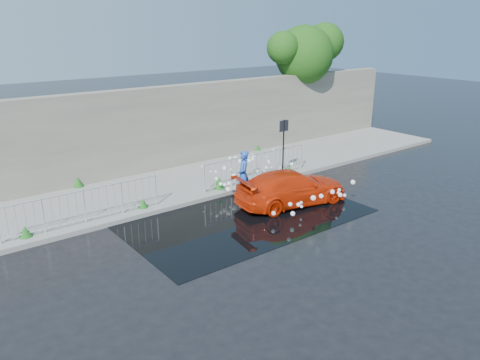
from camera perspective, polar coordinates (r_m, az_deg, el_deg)
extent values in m
plane|color=black|center=(14.77, 1.28, -6.03)|extent=(90.00, 90.00, 0.00)
cube|color=slate|center=(18.62, -8.41, -0.69)|extent=(30.00, 4.00, 0.15)
cube|color=slate|center=(16.99, -5.08, -2.43)|extent=(30.00, 0.25, 0.16)
cube|color=#645E54|center=(20.02, -11.79, 5.91)|extent=(30.00, 0.60, 3.50)
cube|color=black|center=(15.77, 0.41, -4.36)|extent=(8.00, 5.00, 0.01)
cylinder|color=black|center=(19.17, 5.29, 3.67)|extent=(0.06, 0.06, 2.50)
cube|color=black|center=(18.94, 5.38, 6.60)|extent=(0.45, 0.04, 0.45)
cylinder|color=#332114|center=(26.48, 7.16, 10.49)|extent=(0.36, 0.36, 5.00)
sphere|color=#103F0F|center=(25.36, 7.83, 14.88)|extent=(3.04, 3.04, 3.04)
sphere|color=#103F0F|center=(26.41, 10.28, 16.21)|extent=(2.05, 2.05, 2.05)
sphere|color=#103F0F|center=(24.30, 5.27, 15.76)|extent=(1.64, 1.64, 1.64)
cylinder|color=silver|center=(16.37, -10.22, -1.18)|extent=(0.05, 0.05, 1.10)
cylinder|color=silver|center=(15.30, -18.62, -1.23)|extent=(5.00, 0.04, 0.04)
cylinder|color=silver|center=(15.63, -18.27, -4.51)|extent=(5.00, 0.04, 0.04)
cylinder|color=silver|center=(17.32, -4.37, 0.17)|extent=(0.05, 0.05, 1.10)
cylinder|color=silver|center=(20.36, 7.46, 2.87)|extent=(0.05, 0.05, 1.10)
cylinder|color=silver|center=(18.59, 2.04, 3.17)|extent=(5.00, 0.04, 0.04)
cylinder|color=silver|center=(18.86, 2.00, 0.39)|extent=(5.00, 0.04, 0.04)
cone|color=#144B18|center=(15.25, -24.71, -5.72)|extent=(0.40, 0.40, 0.34)
cone|color=#144B18|center=(16.34, -11.78, -2.74)|extent=(0.36, 0.36, 0.34)
cone|color=#144B18|center=(17.83, -2.56, -0.34)|extent=(0.44, 0.44, 0.46)
cone|color=#144B18|center=(20.03, 5.89, 1.47)|extent=(0.38, 0.38, 0.29)
cone|color=#144B18|center=(19.08, -19.16, -0.21)|extent=(0.42, 0.42, 0.39)
cone|color=#144B18|center=(23.32, 2.14, 4.00)|extent=(0.34, 0.34, 0.29)
sphere|color=white|center=(18.53, 0.03, 2.32)|extent=(0.16, 0.16, 0.16)
sphere|color=white|center=(17.95, -4.64, 1.66)|extent=(0.07, 0.07, 0.07)
sphere|color=white|center=(17.59, -3.63, 1.06)|extent=(0.09, 0.09, 0.09)
sphere|color=white|center=(19.04, -0.57, 2.75)|extent=(0.12, 0.12, 0.12)
sphere|color=white|center=(18.72, 0.35, 2.39)|extent=(0.06, 0.06, 0.06)
sphere|color=white|center=(16.65, 0.99, -1.66)|extent=(0.11, 0.11, 0.11)
sphere|color=white|center=(17.95, 3.02, -0.05)|extent=(0.11, 0.11, 0.11)
sphere|color=white|center=(18.47, 3.21, 1.53)|extent=(0.10, 0.10, 0.10)
sphere|color=white|center=(18.93, 3.44, 2.36)|extent=(0.08, 0.08, 0.08)
sphere|color=white|center=(18.17, 2.97, 1.10)|extent=(0.07, 0.07, 0.07)
sphere|color=white|center=(17.26, 0.40, 0.01)|extent=(0.11, 0.11, 0.11)
sphere|color=white|center=(17.87, -1.11, 1.27)|extent=(0.08, 0.08, 0.08)
sphere|color=white|center=(18.59, 0.60, 2.20)|extent=(0.16, 0.16, 0.16)
sphere|color=white|center=(18.84, 3.57, 2.15)|extent=(0.09, 0.09, 0.09)
sphere|color=white|center=(18.97, 1.05, 2.95)|extent=(0.16, 0.16, 0.16)
sphere|color=white|center=(17.85, 3.39, 0.31)|extent=(0.12, 0.12, 0.12)
sphere|color=white|center=(19.29, 1.59, 3.01)|extent=(0.15, 0.15, 0.15)
sphere|color=white|center=(18.87, 1.12, 2.37)|extent=(0.14, 0.14, 0.14)
sphere|color=white|center=(17.10, -2.37, -0.48)|extent=(0.14, 0.14, 0.14)
sphere|color=white|center=(18.42, 4.71, 1.01)|extent=(0.10, 0.10, 0.10)
sphere|color=white|center=(19.37, 3.23, 2.82)|extent=(0.07, 0.07, 0.07)
sphere|color=white|center=(17.32, 0.88, -0.13)|extent=(0.17, 0.17, 0.17)
sphere|color=white|center=(19.10, 6.32, 1.95)|extent=(0.13, 0.13, 0.13)
sphere|color=white|center=(17.13, -2.89, 0.15)|extent=(0.13, 0.13, 0.13)
sphere|color=white|center=(19.00, 1.52, 2.60)|extent=(0.15, 0.15, 0.15)
sphere|color=white|center=(17.68, -0.75, 0.49)|extent=(0.18, 0.18, 0.18)
sphere|color=white|center=(17.92, 2.14, 1.06)|extent=(0.09, 0.09, 0.09)
sphere|color=white|center=(18.62, 4.92, 1.52)|extent=(0.07, 0.07, 0.07)
sphere|color=white|center=(17.35, 2.63, -0.74)|extent=(0.13, 0.13, 0.13)
sphere|color=white|center=(17.15, -1.90, -0.59)|extent=(0.13, 0.13, 0.13)
sphere|color=white|center=(17.56, 4.22, -1.24)|extent=(0.08, 0.08, 0.08)
sphere|color=white|center=(18.04, 4.14, 0.77)|extent=(0.06, 0.06, 0.06)
sphere|color=white|center=(18.60, -1.22, 2.66)|extent=(0.12, 0.12, 0.12)
sphere|color=white|center=(16.84, -1.47, -1.13)|extent=(0.17, 0.17, 0.17)
sphere|color=white|center=(16.79, 1.23, -1.82)|extent=(0.09, 0.09, 0.09)
sphere|color=white|center=(18.80, 3.85, 1.52)|extent=(0.07, 0.07, 0.07)
sphere|color=white|center=(17.05, -1.35, -0.43)|extent=(0.14, 0.14, 0.14)
sphere|color=white|center=(19.84, 4.08, 3.68)|extent=(0.10, 0.10, 0.10)
sphere|color=white|center=(18.74, 0.57, 2.52)|extent=(0.09, 0.09, 0.09)
sphere|color=white|center=(17.91, -1.93, 1.47)|extent=(0.17, 0.17, 0.17)
sphere|color=white|center=(16.55, -0.18, -2.43)|extent=(0.16, 0.16, 0.16)
sphere|color=white|center=(17.42, -2.97, 1.03)|extent=(0.09, 0.09, 0.09)
sphere|color=white|center=(15.83, 11.21, -1.43)|extent=(0.16, 0.16, 0.16)
sphere|color=white|center=(15.26, 6.45, -4.09)|extent=(0.15, 0.15, 0.15)
sphere|color=white|center=(15.15, 4.12, -4.06)|extent=(0.14, 0.14, 0.14)
sphere|color=white|center=(16.01, 7.52, -3.23)|extent=(0.10, 0.10, 0.10)
sphere|color=white|center=(16.98, 13.60, -0.25)|extent=(0.17, 0.17, 0.17)
sphere|color=white|center=(16.02, 12.01, -1.18)|extent=(0.11, 0.11, 0.11)
sphere|color=white|center=(15.32, 8.91, -2.17)|extent=(0.18, 0.18, 0.18)
sphere|color=white|center=(15.06, 9.87, -1.94)|extent=(0.15, 0.15, 0.15)
sphere|color=white|center=(17.22, 12.64, -1.84)|extent=(0.12, 0.12, 0.12)
sphere|color=white|center=(15.10, 6.14, -2.95)|extent=(0.14, 0.14, 0.14)
sphere|color=white|center=(16.81, 11.90, -1.51)|extent=(0.10, 0.10, 0.10)
sphere|color=white|center=(14.41, 7.15, -2.99)|extent=(0.13, 0.13, 0.13)
sphere|color=white|center=(15.87, 7.45, -2.74)|extent=(0.10, 0.10, 0.10)
sphere|color=white|center=(15.28, 12.11, -1.79)|extent=(0.15, 0.15, 0.15)
imported|color=red|center=(16.72, 6.31, -0.92)|extent=(4.39, 2.35, 1.21)
imported|color=#214AA7|center=(16.98, 0.41, 0.60)|extent=(0.70, 0.79, 1.82)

